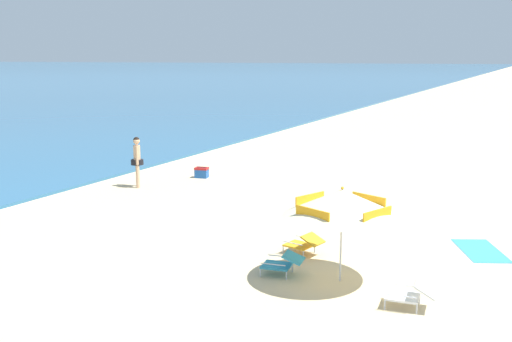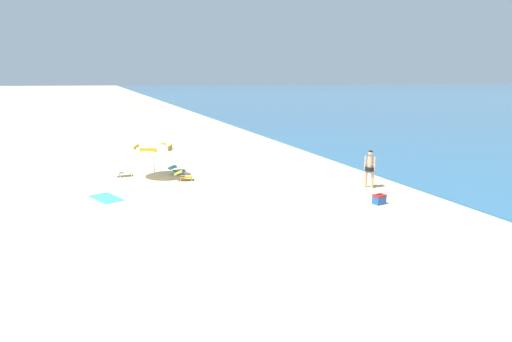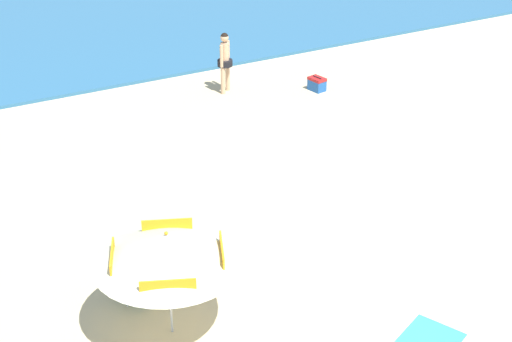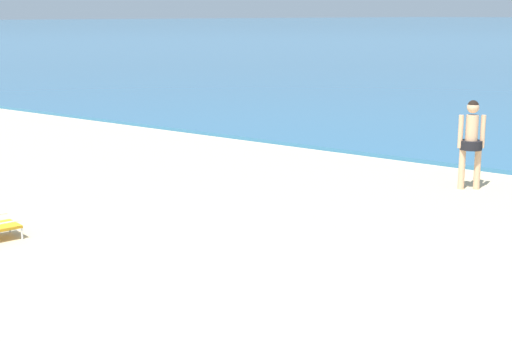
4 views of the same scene
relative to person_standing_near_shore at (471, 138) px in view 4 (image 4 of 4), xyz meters
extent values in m
cylinder|color=silver|center=(-4.59, -7.55, -0.95)|extent=(0.03, 0.03, 0.18)
cylinder|color=silver|center=(-4.11, -7.66, -0.95)|extent=(0.03, 0.03, 0.18)
cylinder|color=silver|center=(-4.14, -7.94, -0.72)|extent=(0.14, 0.53, 0.02)
cylinder|color=#D8A87F|center=(-0.12, -0.10, -0.60)|extent=(0.13, 0.13, 0.88)
cylinder|color=#D8A87F|center=(0.12, 0.10, -0.60)|extent=(0.13, 0.13, 0.88)
cylinder|color=black|center=(0.00, 0.00, -0.14)|extent=(0.44, 0.44, 0.18)
cylinder|color=#D8A87F|center=(0.00, 0.00, 0.15)|extent=(0.24, 0.24, 0.62)
cylinder|color=#D8A87F|center=(-0.17, -0.13, 0.13)|extent=(0.10, 0.10, 0.66)
cylinder|color=#D8A87F|center=(0.17, 0.13, 0.13)|extent=(0.10, 0.10, 0.66)
sphere|color=#D8A87F|center=(0.00, 0.00, 0.62)|extent=(0.24, 0.24, 0.24)
sphere|color=black|center=(0.00, 0.00, 0.65)|extent=(0.22, 0.22, 0.22)
camera|label=1|loc=(-17.12, -12.80, 3.53)|focal=42.19mm
camera|label=2|loc=(16.01, -11.61, 3.96)|focal=28.99mm
camera|label=3|loc=(-9.44, -19.05, 7.48)|focal=54.11mm
camera|label=4|loc=(5.84, -14.35, 2.42)|focal=53.13mm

